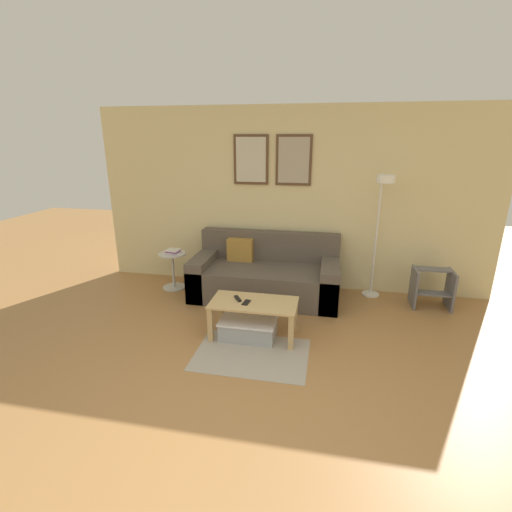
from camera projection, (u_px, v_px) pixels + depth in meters
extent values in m
plane|color=#A87542|center=(238.00, 441.00, 2.72)|extent=(16.00, 16.00, 0.00)
cube|color=beige|center=(290.00, 200.00, 5.26)|extent=(5.60, 0.06, 2.55)
cube|color=#513823|center=(251.00, 160.00, 5.15)|extent=(0.49, 0.02, 0.68)
cube|color=beige|center=(251.00, 160.00, 5.14)|extent=(0.42, 0.01, 0.61)
cube|color=#513823|center=(294.00, 160.00, 5.04)|extent=(0.49, 0.02, 0.68)
cube|color=#ADA38E|center=(294.00, 160.00, 5.03)|extent=(0.42, 0.01, 0.61)
cube|color=#A39989|center=(251.00, 354.00, 3.81)|extent=(1.16, 0.81, 0.01)
cube|color=brown|center=(265.00, 282.00, 5.13)|extent=(1.99, 0.94, 0.44)
cube|color=brown|center=(270.00, 245.00, 5.34)|extent=(1.99, 0.20, 0.41)
cube|color=brown|center=(205.00, 273.00, 5.27)|extent=(0.24, 0.94, 0.56)
cube|color=brown|center=(329.00, 282.00, 4.95)|extent=(0.24, 0.94, 0.56)
cube|color=#A87A33|center=(240.00, 250.00, 5.27)|extent=(0.36, 0.14, 0.32)
cube|color=tan|center=(254.00, 303.00, 4.06)|extent=(0.95, 0.49, 0.02)
cube|color=tan|center=(210.00, 325.00, 4.01)|extent=(0.06, 0.06, 0.39)
cube|color=tan|center=(291.00, 333.00, 3.85)|extent=(0.06, 0.06, 0.39)
cube|color=tan|center=(221.00, 308.00, 4.40)|extent=(0.06, 0.06, 0.39)
cube|color=tan|center=(295.00, 315.00, 4.23)|extent=(0.06, 0.06, 0.39)
cube|color=#9EA3A8|center=(248.00, 329.00, 4.12)|extent=(0.60, 0.38, 0.19)
cube|color=silver|center=(248.00, 320.00, 4.09)|extent=(0.62, 0.41, 0.02)
cylinder|color=white|center=(370.00, 294.00, 5.25)|extent=(0.24, 0.24, 0.02)
cylinder|color=white|center=(376.00, 236.00, 4.99)|extent=(0.03, 0.03, 1.67)
cylinder|color=white|center=(384.00, 175.00, 4.58)|extent=(0.02, 0.34, 0.02)
cylinder|color=white|center=(386.00, 179.00, 4.43)|extent=(0.22, 0.22, 0.09)
cylinder|color=silver|center=(174.00, 287.00, 5.50)|extent=(0.33, 0.33, 0.01)
cylinder|color=silver|center=(173.00, 271.00, 5.42)|extent=(0.04, 0.04, 0.50)
cylinder|color=silver|center=(172.00, 254.00, 5.34)|extent=(0.39, 0.39, 0.02)
cube|color=silver|center=(173.00, 253.00, 5.35)|extent=(0.24, 0.16, 0.01)
cube|color=#8C4C93|center=(173.00, 251.00, 5.34)|extent=(0.20, 0.16, 0.03)
cube|color=silver|center=(173.00, 250.00, 5.33)|extent=(0.20, 0.18, 0.01)
cube|color=black|center=(238.00, 299.00, 4.11)|extent=(0.11, 0.15, 0.02)
cube|color=black|center=(246.00, 302.00, 4.03)|extent=(0.08, 0.15, 0.01)
cube|color=slate|center=(413.00, 287.00, 4.86)|extent=(0.03, 0.37, 0.50)
cube|color=slate|center=(450.00, 290.00, 4.78)|extent=(0.03, 0.37, 0.50)
cube|color=slate|center=(433.00, 293.00, 4.77)|extent=(0.42, 0.17, 0.02)
cube|color=slate|center=(433.00, 269.00, 4.81)|extent=(0.42, 0.17, 0.02)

